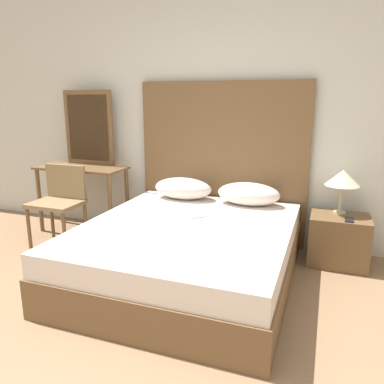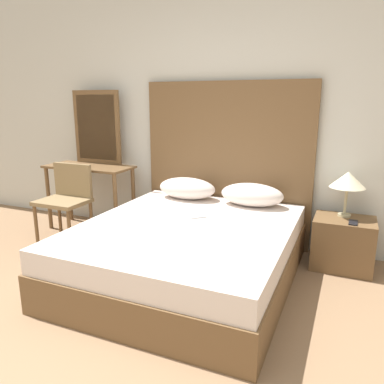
{
  "view_description": "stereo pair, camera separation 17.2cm",
  "coord_description": "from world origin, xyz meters",
  "px_view_note": "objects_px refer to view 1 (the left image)",
  "views": [
    {
      "loc": [
        1.03,
        -1.11,
        1.47
      ],
      "look_at": [
        0.0,
        1.7,
        0.73
      ],
      "focal_mm": 35.0,
      "sensor_mm": 36.0,
      "label": 1
    },
    {
      "loc": [
        1.19,
        -1.05,
        1.47
      ],
      "look_at": [
        0.0,
        1.7,
        0.73
      ],
      "focal_mm": 35.0,
      "sensor_mm": 36.0,
      "label": 2
    }
  ],
  "objects_px": {
    "table_lamp": "(343,179)",
    "chair": "(60,198)",
    "nightstand": "(338,240)",
    "phone_on_nightstand": "(349,220)",
    "bed": "(188,252)",
    "phone_on_bed": "(197,217)",
    "vanity_desk": "(82,179)"
  },
  "relations": [
    {
      "from": "bed",
      "to": "phone_on_nightstand",
      "type": "height_order",
      "value": "bed"
    },
    {
      "from": "phone_on_bed",
      "to": "table_lamp",
      "type": "distance_m",
      "value": 1.35
    },
    {
      "from": "phone_on_bed",
      "to": "chair",
      "type": "xyz_separation_m",
      "value": [
        -1.53,
        0.11,
        0.01
      ]
    },
    {
      "from": "nightstand",
      "to": "phone_on_nightstand",
      "type": "bearing_deg",
      "value": -57.34
    },
    {
      "from": "phone_on_bed",
      "to": "phone_on_nightstand",
      "type": "bearing_deg",
      "value": 19.5
    },
    {
      "from": "phone_on_bed",
      "to": "table_lamp",
      "type": "relative_size",
      "value": 0.39
    },
    {
      "from": "bed",
      "to": "nightstand",
      "type": "height_order",
      "value": "bed"
    },
    {
      "from": "bed",
      "to": "phone_on_nightstand",
      "type": "distance_m",
      "value": 1.42
    },
    {
      "from": "bed",
      "to": "chair",
      "type": "bearing_deg",
      "value": 168.44
    },
    {
      "from": "nightstand",
      "to": "chair",
      "type": "height_order",
      "value": "chair"
    },
    {
      "from": "bed",
      "to": "vanity_desk",
      "type": "height_order",
      "value": "vanity_desk"
    },
    {
      "from": "table_lamp",
      "to": "chair",
      "type": "xyz_separation_m",
      "value": [
        -2.69,
        -0.51,
        -0.29
      ]
    },
    {
      "from": "phone_on_bed",
      "to": "table_lamp",
      "type": "bearing_deg",
      "value": 28.06
    },
    {
      "from": "nightstand",
      "to": "chair",
      "type": "bearing_deg",
      "value": -170.92
    },
    {
      "from": "table_lamp",
      "to": "phone_on_nightstand",
      "type": "bearing_deg",
      "value": -67.13
    },
    {
      "from": "nightstand",
      "to": "table_lamp",
      "type": "xyz_separation_m",
      "value": [
        -0.01,
        0.08,
        0.55
      ]
    },
    {
      "from": "phone_on_bed",
      "to": "nightstand",
      "type": "distance_m",
      "value": 1.32
    },
    {
      "from": "table_lamp",
      "to": "chair",
      "type": "distance_m",
      "value": 2.76
    },
    {
      "from": "phone_on_nightstand",
      "to": "chair",
      "type": "distance_m",
      "value": 2.79
    },
    {
      "from": "bed",
      "to": "phone_on_bed",
      "type": "height_order",
      "value": "phone_on_bed"
    },
    {
      "from": "phone_on_nightstand",
      "to": "chair",
      "type": "xyz_separation_m",
      "value": [
        -2.77,
        -0.33,
        0.03
      ]
    },
    {
      "from": "bed",
      "to": "chair",
      "type": "height_order",
      "value": "chair"
    },
    {
      "from": "phone_on_bed",
      "to": "vanity_desk",
      "type": "bearing_deg",
      "value": 161.93
    },
    {
      "from": "phone_on_nightstand",
      "to": "chair",
      "type": "height_order",
      "value": "chair"
    },
    {
      "from": "bed",
      "to": "vanity_desk",
      "type": "distance_m",
      "value": 1.73
    },
    {
      "from": "nightstand",
      "to": "phone_on_bed",
      "type": "bearing_deg",
      "value": -155.34
    },
    {
      "from": "table_lamp",
      "to": "chair",
      "type": "bearing_deg",
      "value": -169.21
    },
    {
      "from": "bed",
      "to": "chair",
      "type": "distance_m",
      "value": 1.58
    },
    {
      "from": "phone_on_bed",
      "to": "table_lamp",
      "type": "height_order",
      "value": "table_lamp"
    },
    {
      "from": "table_lamp",
      "to": "vanity_desk",
      "type": "bearing_deg",
      "value": -177.46
    },
    {
      "from": "phone_on_bed",
      "to": "vanity_desk",
      "type": "distance_m",
      "value": 1.62
    },
    {
      "from": "vanity_desk",
      "to": "chair",
      "type": "distance_m",
      "value": 0.41
    }
  ]
}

